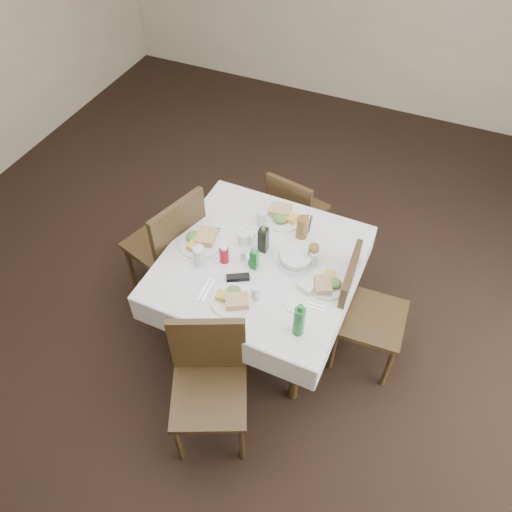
% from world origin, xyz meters
% --- Properties ---
extents(ground_plane, '(7.00, 7.00, 0.00)m').
position_xyz_m(ground_plane, '(0.00, 0.00, 0.00)').
color(ground_plane, black).
extents(room_shell, '(6.04, 7.04, 2.80)m').
position_xyz_m(room_shell, '(0.00, 0.00, 1.71)').
color(room_shell, '#B8AA8A').
rests_on(room_shell, ground).
extents(dining_table, '(1.30, 1.30, 0.76)m').
position_xyz_m(dining_table, '(0.20, 0.03, 0.68)').
color(dining_table, '#33200E').
rests_on(dining_table, ground).
extents(chair_north, '(0.47, 0.47, 0.85)m').
position_xyz_m(chair_north, '(0.14, 0.86, 0.49)').
color(chair_north, '#33200E').
rests_on(chair_north, ground).
extents(chair_south, '(0.60, 0.60, 0.96)m').
position_xyz_m(chair_south, '(0.21, -0.78, 0.55)').
color(chair_south, '#33200E').
rests_on(chair_south, ground).
extents(chair_east, '(0.47, 0.47, 0.95)m').
position_xyz_m(chair_east, '(0.91, 0.09, 0.54)').
color(chair_east, '#33200E').
rests_on(chair_east, ground).
extents(chair_west, '(0.61, 0.61, 1.03)m').
position_xyz_m(chair_west, '(-0.54, 0.07, 0.59)').
color(chair_west, '#33200E').
rests_on(chair_west, ground).
extents(meal_north, '(0.30, 0.30, 0.06)m').
position_xyz_m(meal_north, '(0.19, 0.47, 0.79)').
color(meal_north, white).
rests_on(meal_north, dining_table).
extents(meal_south, '(0.27, 0.27, 0.06)m').
position_xyz_m(meal_south, '(0.18, -0.35, 0.79)').
color(meal_south, white).
rests_on(meal_south, dining_table).
extents(meal_east, '(0.26, 0.26, 0.06)m').
position_xyz_m(meal_east, '(0.68, -0.00, 0.78)').
color(meal_east, white).
rests_on(meal_east, dining_table).
extents(meal_west, '(0.30, 0.30, 0.07)m').
position_xyz_m(meal_west, '(-0.24, 0.01, 0.79)').
color(meal_west, white).
rests_on(meal_west, dining_table).
extents(side_plate_a, '(0.17, 0.17, 0.01)m').
position_xyz_m(side_plate_a, '(0.00, 0.35, 0.77)').
color(side_plate_a, white).
rests_on(side_plate_a, dining_table).
extents(side_plate_b, '(0.15, 0.15, 0.01)m').
position_xyz_m(side_plate_b, '(0.54, -0.22, 0.77)').
color(side_plate_b, white).
rests_on(side_plate_b, dining_table).
extents(water_n, '(0.07, 0.07, 0.12)m').
position_xyz_m(water_n, '(0.08, 0.34, 0.82)').
color(water_n, silver).
rests_on(water_n, dining_table).
extents(water_s, '(0.06, 0.06, 0.11)m').
position_xyz_m(water_s, '(0.30, -0.28, 0.82)').
color(water_s, silver).
rests_on(water_s, dining_table).
extents(water_e, '(0.06, 0.06, 0.11)m').
position_xyz_m(water_e, '(0.54, 0.13, 0.82)').
color(water_e, silver).
rests_on(water_e, dining_table).
extents(water_w, '(0.08, 0.08, 0.15)m').
position_xyz_m(water_w, '(-0.16, -0.16, 0.83)').
color(water_w, silver).
rests_on(water_w, dining_table).
extents(iced_tea_a, '(0.08, 0.08, 0.17)m').
position_xyz_m(iced_tea_a, '(0.38, 0.35, 0.85)').
color(iced_tea_a, brown).
rests_on(iced_tea_a, dining_table).
extents(iced_tea_b, '(0.07, 0.07, 0.15)m').
position_xyz_m(iced_tea_b, '(0.53, 0.16, 0.84)').
color(iced_tea_b, brown).
rests_on(iced_tea_b, dining_table).
extents(bread_basket, '(0.23, 0.23, 0.08)m').
position_xyz_m(bread_basket, '(0.43, 0.10, 0.80)').
color(bread_basket, silver).
rests_on(bread_basket, dining_table).
extents(oil_cruet_dark, '(0.06, 0.06, 0.25)m').
position_xyz_m(oil_cruet_dark, '(0.18, 0.12, 0.87)').
color(oil_cruet_dark, black).
rests_on(oil_cruet_dark, dining_table).
extents(oil_cruet_green, '(0.05, 0.05, 0.20)m').
position_xyz_m(oil_cruet_green, '(0.19, -0.05, 0.85)').
color(oil_cruet_green, '#166C27').
rests_on(oil_cruet_green, dining_table).
extents(ketchup_bottle, '(0.06, 0.06, 0.14)m').
position_xyz_m(ketchup_bottle, '(-0.02, -0.07, 0.83)').
color(ketchup_bottle, '#A50B20').
rests_on(ketchup_bottle, dining_table).
extents(salt_shaker, '(0.04, 0.04, 0.08)m').
position_xyz_m(salt_shaker, '(0.09, -0.02, 0.80)').
color(salt_shaker, white).
rests_on(salt_shaker, dining_table).
extents(pepper_shaker, '(0.03, 0.03, 0.07)m').
position_xyz_m(pepper_shaker, '(0.15, -0.03, 0.80)').
color(pepper_shaker, '#403321').
rests_on(pepper_shaker, dining_table).
extents(coffee_mug, '(0.14, 0.14, 0.10)m').
position_xyz_m(coffee_mug, '(0.04, 0.12, 0.81)').
color(coffee_mug, white).
rests_on(coffee_mug, dining_table).
extents(sunglasses, '(0.16, 0.12, 0.03)m').
position_xyz_m(sunglasses, '(0.13, -0.18, 0.78)').
color(sunglasses, black).
rests_on(sunglasses, dining_table).
extents(green_bottle, '(0.07, 0.07, 0.26)m').
position_xyz_m(green_bottle, '(0.63, -0.41, 0.88)').
color(green_bottle, '#166C27').
rests_on(green_bottle, dining_table).
extents(sugar_caddy, '(0.11, 0.09, 0.05)m').
position_xyz_m(sugar_caddy, '(0.56, -0.09, 0.79)').
color(sugar_caddy, white).
rests_on(sugar_caddy, dining_table).
extents(cutlery_n, '(0.08, 0.19, 0.01)m').
position_xyz_m(cutlery_n, '(0.38, 0.48, 0.77)').
color(cutlery_n, silver).
rests_on(cutlery_n, dining_table).
extents(cutlery_s, '(0.06, 0.20, 0.01)m').
position_xyz_m(cutlery_s, '(-0.01, -0.35, 0.77)').
color(cutlery_s, silver).
rests_on(cutlery_s, dining_table).
extents(cutlery_e, '(0.16, 0.04, 0.01)m').
position_xyz_m(cutlery_e, '(0.66, -0.19, 0.77)').
color(cutlery_e, silver).
rests_on(cutlery_e, dining_table).
extents(cutlery_w, '(0.16, 0.08, 0.01)m').
position_xyz_m(cutlery_w, '(-0.25, 0.15, 0.77)').
color(cutlery_w, silver).
rests_on(cutlery_w, dining_table).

